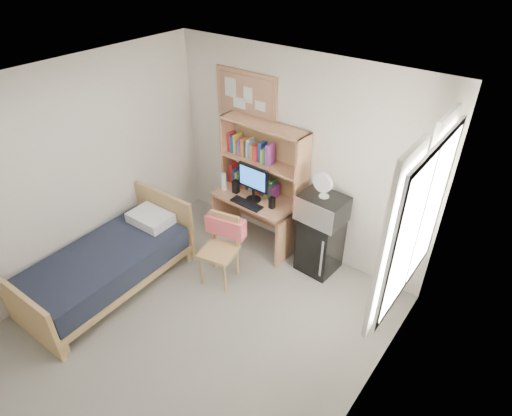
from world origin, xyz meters
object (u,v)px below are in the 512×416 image
Objects in this scene: mini_fridge at (320,243)px; speaker_left at (236,187)px; bulletin_board at (246,97)px; desk_chair at (219,251)px; microwave at (323,208)px; speaker_right at (272,203)px; bed at (107,270)px; monitor at (253,184)px; desk_fan at (325,186)px; desk at (256,220)px.

speaker_left is (-1.27, -0.10, 0.41)m from mini_fridge.
mini_fridge is (1.34, -0.24, -1.53)m from bulletin_board.
microwave is at bearing 34.56° from desk_chair.
speaker_right is (0.19, 0.82, 0.34)m from desk_chair.
mini_fridge is at bearing -10.29° from bulletin_board.
speaker_left is 1.17× the size of speaker_right.
bulletin_board reaches higher than microwave.
bed is (-1.84, -1.84, -0.12)m from mini_fridge.
monitor is (0.37, -0.35, -0.97)m from bulletin_board.
speaker_left is 0.60m from speaker_right.
desk_fan is at bearing 9.11° from speaker_right.
bulletin_board is at bearing 138.49° from monitor.
desk_chair is at bearing -67.68° from bulletin_board.
bed is (-0.50, -2.09, -1.66)m from bulletin_board.
speaker_left is at bearing -173.15° from desk_fan.
bulletin_board reaches higher than desk_fan.
desk_fan reaches higher than desk.
desk_fan reaches higher than mini_fridge.
desk is 0.53m from speaker_right.
monitor reaches higher than mini_fridge.
desk is 6.26× the size of speaker_left.
microwave reaches higher than speaker_left.
desk_chair is 4.89× the size of speaker_left.
mini_fridge is at bearing 7.47° from monitor.
desk reaches higher than bed.
speaker_left is 0.34× the size of microwave.
bed is at bearing -122.78° from speaker_right.
desk_chair is 0.46× the size of bed.
microwave is at bearing 9.11° from speaker_right.
bed is at bearing -115.34° from monitor.
monitor is 0.34m from speaker_right.
desk_chair is (0.48, -1.18, -1.48)m from bulletin_board.
desk_fan is (1.27, 0.08, 0.43)m from speaker_left.
microwave is at bearing 43.31° from bed.
speaker_left is 0.62× the size of desk_fan.
desk_chair is 0.98m from monitor.
desk_fan reaches higher than microwave.
monitor reaches higher than bed.
bed is 2.16m from speaker_right.
desk is 2.11× the size of microwave.
speaker_right is 0.53× the size of desk_fan.
desk_chair is at bearing -101.70° from speaker_right.
desk is at bearing 168.69° from speaker_right.
desk_fan reaches higher than speaker_right.
bed is 3.94× the size of monitor.
bulletin_board reaches higher than desk.
microwave is at bearing 4.82° from speaker_left.
desk_chair reaches higher than mini_fridge.
speaker_right reaches higher than desk.
bulletin_board reaches higher than speaker_left.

